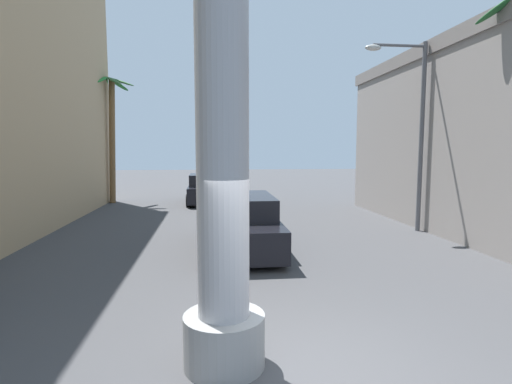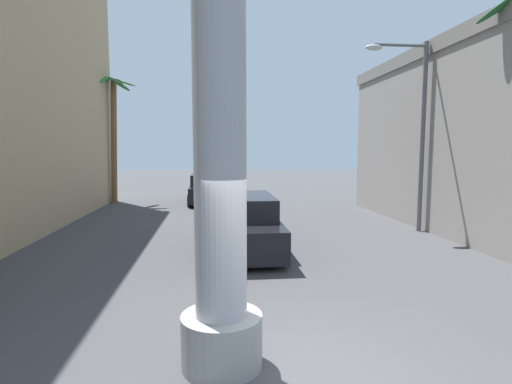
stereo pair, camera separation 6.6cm
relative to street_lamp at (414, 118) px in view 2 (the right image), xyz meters
name	(u,v)px [view 2 (the right image)]	position (x,y,z in m)	size (l,w,h in m)	color
ground_plane	(243,227)	(-5.82, 1.39, -3.96)	(88.02, 88.02, 0.00)	#424244
street_lamp	(414,118)	(0.00, 0.00, 0.00)	(2.21, 0.28, 6.52)	#59595E
car_lead	(241,223)	(-6.11, -1.81, -3.22)	(2.13, 5.07, 1.56)	black
car_far	(207,189)	(-7.21, 8.46, -3.23)	(1.97, 4.34, 1.56)	black
palm_tree_far_left	(111,117)	(-12.29, 9.21, 0.66)	(3.03, 2.93, 6.82)	brown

